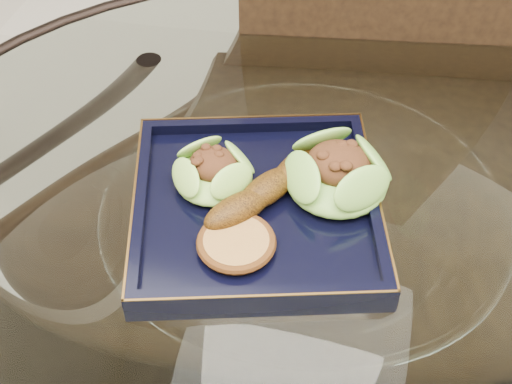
# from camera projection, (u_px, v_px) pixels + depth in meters

# --- Properties ---
(dining_table) EXTENTS (1.13, 1.13, 0.77)m
(dining_table) POSITION_uv_depth(u_px,v_px,m) (296.00, 323.00, 0.90)
(dining_table) COLOR white
(dining_table) RESTS_ON ground
(dining_chair) EXTENTS (0.52, 0.52, 1.03)m
(dining_chair) POSITION_uv_depth(u_px,v_px,m) (371.00, 181.00, 1.10)
(dining_chair) COLOR #322010
(dining_chair) RESTS_ON ground
(navy_plate) EXTENTS (0.34, 0.34, 0.02)m
(navy_plate) POSITION_uv_depth(u_px,v_px,m) (256.00, 211.00, 0.80)
(navy_plate) COLOR black
(navy_plate) RESTS_ON dining_table
(lettuce_wrap_left) EXTENTS (0.12, 0.12, 0.03)m
(lettuce_wrap_left) POSITION_uv_depth(u_px,v_px,m) (213.00, 174.00, 0.80)
(lettuce_wrap_left) COLOR #62AC32
(lettuce_wrap_left) RESTS_ON navy_plate
(lettuce_wrap_right) EXTENTS (0.14, 0.14, 0.04)m
(lettuce_wrap_right) POSITION_uv_depth(u_px,v_px,m) (337.00, 176.00, 0.79)
(lettuce_wrap_right) COLOR #539C2D
(lettuce_wrap_right) RESTS_ON navy_plate
(roasted_plantain) EXTENTS (0.12, 0.16, 0.03)m
(roasted_plantain) POSITION_uv_depth(u_px,v_px,m) (268.00, 189.00, 0.78)
(roasted_plantain) COLOR #5A3309
(roasted_plantain) RESTS_ON navy_plate
(crumb_patty) EXTENTS (0.09, 0.09, 0.01)m
(crumb_patty) POSITION_uv_depth(u_px,v_px,m) (236.00, 244.00, 0.74)
(crumb_patty) COLOR #AD7E39
(crumb_patty) RESTS_ON navy_plate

